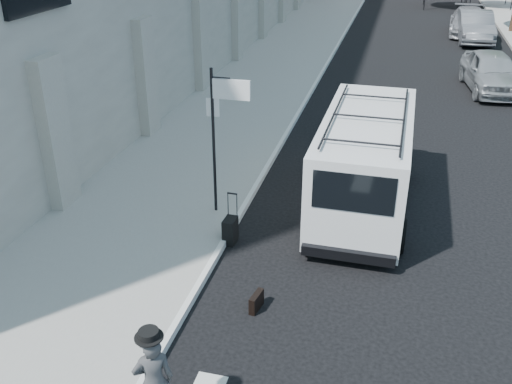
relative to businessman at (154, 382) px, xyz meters
The scene contains 10 objects.
ground 3.45m from the businessman, 63.42° to the left, with size 120.00×120.00×0.00m, color black.
sidewalk_left 19.21m from the businessman, 98.23° to the left, with size 4.50×48.00×0.15m, color gray.
sign_pole 6.53m from the businessman, 97.93° to the left, with size 1.03×0.07×3.50m.
businessman is the anchor object (origin of this frame).
briefcase 3.07m from the businessman, 75.43° to the left, with size 0.12×0.44×0.34m, color black.
suitcase 5.11m from the businessman, 94.50° to the left, with size 0.28×0.43×1.16m.
cargo_van 8.06m from the businessman, 73.37° to the left, with size 2.30×6.29×2.35m.
parked_car_a 20.17m from the businessman, 71.19° to the left, with size 1.87×4.65×1.59m, color #999DA1.
parked_car_b 29.80m from the businessman, 77.06° to the left, with size 1.73×4.97×1.64m, color #5B5E63.
parked_car_c 31.82m from the businessman, 78.21° to the left, with size 2.06×5.07×1.47m, color gray.
Camera 1 is at (1.37, -8.43, 6.77)m, focal length 40.00 mm.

